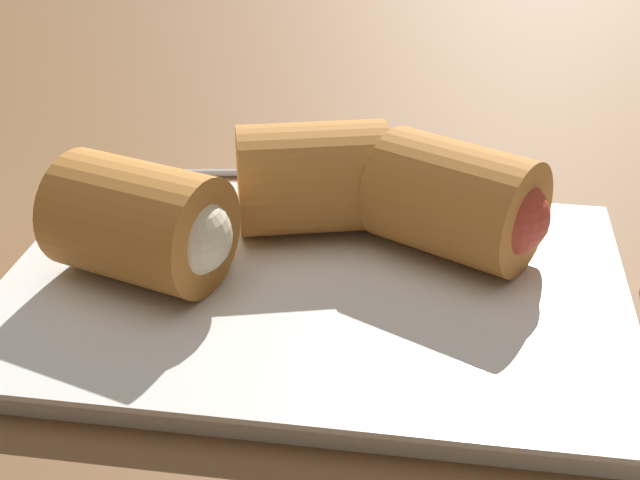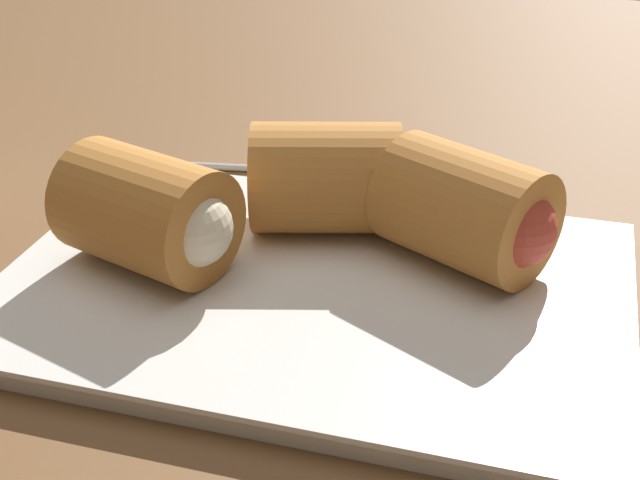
# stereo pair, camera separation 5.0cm
# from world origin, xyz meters

# --- Properties ---
(table_surface) EXTENTS (1.80, 1.40, 0.02)m
(table_surface) POSITION_xyz_m (0.00, 0.00, 0.01)
(table_surface) COLOR brown
(table_surface) RESTS_ON ground
(serving_plate) EXTENTS (0.32, 0.22, 0.01)m
(serving_plate) POSITION_xyz_m (-0.00, 0.02, 0.03)
(serving_plate) COLOR silver
(serving_plate) RESTS_ON table_surface
(roll_front_left) EXTENTS (0.10, 0.08, 0.06)m
(roll_front_left) POSITION_xyz_m (0.00, -0.04, 0.07)
(roll_front_left) COLOR #B77533
(roll_front_left) RESTS_ON serving_plate
(roll_front_right) EXTENTS (0.10, 0.09, 0.06)m
(roll_front_right) POSITION_xyz_m (-0.08, -0.02, 0.07)
(roll_front_right) COLOR #B77533
(roll_front_right) RESTS_ON serving_plate
(roll_back_left) EXTENTS (0.10, 0.08, 0.06)m
(roll_back_left) POSITION_xyz_m (0.08, 0.03, 0.07)
(roll_back_left) COLOR #B77533
(roll_back_left) RESTS_ON serving_plate
(spoon) EXTENTS (0.16, 0.04, 0.01)m
(spoon) POSITION_xyz_m (0.04, -0.14, 0.02)
(spoon) COLOR #B2B2B7
(spoon) RESTS_ON table_surface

